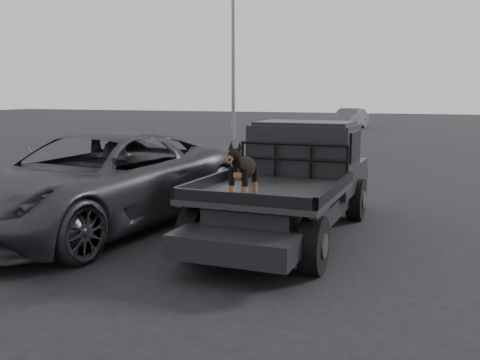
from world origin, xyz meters
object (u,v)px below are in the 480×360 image
at_px(flatbed_ute, 289,208).
at_px(distant_car_a, 349,119).
at_px(parked_suv, 96,181).
at_px(dog, 244,172).

xyz_separation_m(flatbed_ute, distant_car_a, (-3.97, 27.60, 0.21)).
bearing_deg(distant_car_a, flatbed_ute, -73.46).
bearing_deg(parked_suv, distant_car_a, 97.32).
bearing_deg(distant_car_a, parked_suv, -80.10).
distance_m(parked_suv, distant_car_a, 28.31).
distance_m(flatbed_ute, distant_car_a, 27.88).
height_order(dog, distant_car_a, dog).
distance_m(flatbed_ute, dog, 2.07).
relative_size(dog, distant_car_a, 0.18).
bearing_deg(flatbed_ute, distant_car_a, 98.19).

